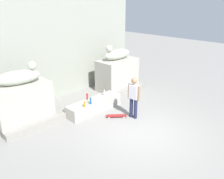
# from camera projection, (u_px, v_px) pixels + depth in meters

# --- Properties ---
(ground_plane) EXTENTS (40.00, 40.00, 0.00)m
(ground_plane) POSITION_uv_depth(u_px,v_px,m) (144.00, 134.00, 8.45)
(ground_plane) COLOR gray
(facade_wall) EXTENTS (9.18, 0.60, 6.70)m
(facade_wall) POSITION_uv_depth(u_px,v_px,m) (53.00, 25.00, 10.73)
(facade_wall) COLOR gray
(facade_wall) RESTS_ON ground_plane
(pedestal_left) EXTENTS (2.08, 1.17, 1.58)m
(pedestal_left) POSITION_uv_depth(u_px,v_px,m) (22.00, 104.00, 8.89)
(pedestal_left) COLOR #A39E93
(pedestal_left) RESTS_ON ground_plane
(pedestal_right) EXTENTS (2.08, 1.17, 1.58)m
(pedestal_right) POSITION_uv_depth(u_px,v_px,m) (117.00, 74.00, 12.36)
(pedestal_right) COLOR #A39E93
(pedestal_right) RESTS_ON ground_plane
(statue_reclining_left) EXTENTS (1.68, 0.89, 0.78)m
(statue_reclining_left) POSITION_uv_depth(u_px,v_px,m) (19.00, 77.00, 8.52)
(statue_reclining_left) COLOR #ABB29E
(statue_reclining_left) RESTS_ON pedestal_left
(statue_reclining_right) EXTENTS (1.63, 0.66, 0.78)m
(statue_reclining_right) POSITION_uv_depth(u_px,v_px,m) (117.00, 54.00, 11.95)
(statue_reclining_right) COLOR #ABB29E
(statue_reclining_right) RESTS_ON pedestal_right
(ledge_block) EXTENTS (2.55, 0.67, 0.50)m
(ledge_block) POSITION_uv_depth(u_px,v_px,m) (94.00, 105.00, 10.10)
(ledge_block) COLOR #A39E93
(ledge_block) RESTS_ON ground_plane
(skater) EXTENTS (0.24, 0.54, 1.67)m
(skater) POSITION_uv_depth(u_px,v_px,m) (134.00, 96.00, 9.29)
(skater) COLOR #1E233F
(skater) RESTS_ON ground_plane
(skateboard) EXTENTS (0.73, 0.69, 0.08)m
(skateboard) POSITION_uv_depth(u_px,v_px,m) (116.00, 116.00, 9.61)
(skateboard) COLOR maroon
(skateboard) RESTS_ON ground_plane
(bottle_blue) EXTENTS (0.07, 0.07, 0.33)m
(bottle_blue) POSITION_uv_depth(u_px,v_px,m) (91.00, 101.00, 9.57)
(bottle_blue) COLOR #194C99
(bottle_blue) RESTS_ON ledge_block
(bottle_clear) EXTENTS (0.06, 0.06, 0.28)m
(bottle_clear) POSITION_uv_depth(u_px,v_px,m) (104.00, 93.00, 10.44)
(bottle_clear) COLOR silver
(bottle_clear) RESTS_ON ledge_block
(bottle_orange) EXTENTS (0.07, 0.07, 0.27)m
(bottle_orange) POSITION_uv_depth(u_px,v_px,m) (85.00, 104.00, 9.33)
(bottle_orange) COLOR orange
(bottle_orange) RESTS_ON ledge_block
(bottle_red) EXTENTS (0.07, 0.07, 0.33)m
(bottle_red) POSITION_uv_depth(u_px,v_px,m) (87.00, 96.00, 10.00)
(bottle_red) COLOR red
(bottle_red) RESTS_ON ledge_block
(stair_step) EXTENTS (7.27, 0.50, 0.24)m
(stair_step) POSITION_uv_depth(u_px,v_px,m) (87.00, 105.00, 10.47)
(stair_step) COLOR gray
(stair_step) RESTS_ON ground_plane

